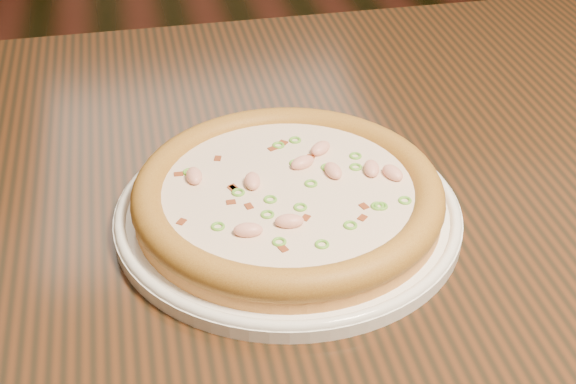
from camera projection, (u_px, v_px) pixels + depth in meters
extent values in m
plane|color=black|center=(319.00, 213.00, 1.98)|extent=(9.00, 9.00, 0.00)
cube|color=black|center=(396.00, 191.00, 0.79)|extent=(1.20, 0.80, 0.04)
cylinder|color=white|center=(288.00, 214.00, 0.72)|extent=(0.31, 0.31, 0.01)
torus|color=white|center=(288.00, 208.00, 0.71)|extent=(0.31, 0.31, 0.01)
cylinder|color=#D28943|center=(288.00, 200.00, 0.71)|extent=(0.27, 0.27, 0.02)
torus|color=#AC8631|center=(288.00, 192.00, 0.70)|extent=(0.27, 0.27, 0.03)
cylinder|color=#F6D4C4|center=(288.00, 190.00, 0.70)|extent=(0.22, 0.22, 0.00)
ellipsoid|color=#F2B29E|center=(372.00, 168.00, 0.72)|extent=(0.02, 0.03, 0.01)
ellipsoid|color=#F2B29E|center=(393.00, 173.00, 0.71)|extent=(0.02, 0.03, 0.01)
ellipsoid|color=#F2B29E|center=(302.00, 162.00, 0.73)|extent=(0.03, 0.02, 0.01)
ellipsoid|color=#F2B29E|center=(252.00, 181.00, 0.70)|extent=(0.02, 0.03, 0.01)
ellipsoid|color=#F2B29E|center=(194.00, 176.00, 0.71)|extent=(0.01, 0.02, 0.01)
ellipsoid|color=#F2B29E|center=(333.00, 171.00, 0.72)|extent=(0.02, 0.03, 0.01)
ellipsoid|color=#F2B29E|center=(289.00, 221.00, 0.65)|extent=(0.03, 0.02, 0.01)
ellipsoid|color=#F2B29E|center=(320.00, 148.00, 0.75)|extent=(0.03, 0.03, 0.01)
ellipsoid|color=#F2B29E|center=(248.00, 230.00, 0.64)|extent=(0.03, 0.02, 0.01)
cube|color=maroon|center=(283.00, 249.00, 0.63)|extent=(0.01, 0.01, 0.00)
cube|color=maroon|center=(364.00, 207.00, 0.68)|extent=(0.01, 0.01, 0.00)
cube|color=maroon|center=(233.00, 188.00, 0.70)|extent=(0.01, 0.01, 0.00)
cube|color=maroon|center=(306.00, 219.00, 0.66)|extent=(0.01, 0.01, 0.00)
cube|color=maroon|center=(311.00, 158.00, 0.74)|extent=(0.01, 0.01, 0.00)
cube|color=maroon|center=(302.00, 164.00, 0.73)|extent=(0.01, 0.01, 0.00)
cube|color=maroon|center=(273.00, 149.00, 0.75)|extent=(0.01, 0.01, 0.00)
cube|color=maroon|center=(218.00, 159.00, 0.74)|extent=(0.01, 0.01, 0.00)
cube|color=maroon|center=(182.00, 223.00, 0.66)|extent=(0.01, 0.01, 0.00)
cube|color=maroon|center=(283.00, 143.00, 0.76)|extent=(0.01, 0.01, 0.00)
cube|color=maroon|center=(179.00, 175.00, 0.72)|extent=(0.01, 0.01, 0.00)
cube|color=maroon|center=(231.00, 203.00, 0.68)|extent=(0.01, 0.01, 0.00)
cube|color=maroon|center=(249.00, 207.00, 0.68)|extent=(0.01, 0.01, 0.00)
cube|color=maroon|center=(362.00, 219.00, 0.66)|extent=(0.01, 0.01, 0.00)
cube|color=maroon|center=(232.00, 189.00, 0.70)|extent=(0.01, 0.01, 0.00)
torus|color=#5FAE33|center=(189.00, 172.00, 0.72)|extent=(0.02, 0.02, 0.00)
torus|color=#5FAE33|center=(350.00, 225.00, 0.65)|extent=(0.02, 0.02, 0.00)
torus|color=#5FAE33|center=(327.00, 167.00, 0.73)|extent=(0.02, 0.02, 0.00)
torus|color=#5FAE33|center=(279.00, 242.00, 0.64)|extent=(0.02, 0.02, 0.00)
torus|color=#5FAE33|center=(405.00, 200.00, 0.68)|extent=(0.02, 0.02, 0.00)
torus|color=#5FAE33|center=(238.00, 193.00, 0.69)|extent=(0.02, 0.02, 0.00)
torus|color=#5FAE33|center=(218.00, 227.00, 0.65)|extent=(0.02, 0.02, 0.00)
torus|color=#5FAE33|center=(355.00, 156.00, 0.74)|extent=(0.02, 0.02, 0.00)
torus|color=#5FAE33|center=(296.00, 163.00, 0.73)|extent=(0.02, 0.02, 0.00)
torus|color=#5FAE33|center=(377.00, 206.00, 0.68)|extent=(0.01, 0.01, 0.00)
torus|color=#5FAE33|center=(381.00, 206.00, 0.68)|extent=(0.01, 0.01, 0.00)
torus|color=#5FAE33|center=(300.00, 207.00, 0.68)|extent=(0.01, 0.01, 0.00)
torus|color=#5FAE33|center=(295.00, 140.00, 0.76)|extent=(0.01, 0.01, 0.00)
torus|color=#5FAE33|center=(356.00, 167.00, 0.73)|extent=(0.02, 0.02, 0.00)
torus|color=#5FAE33|center=(322.00, 244.00, 0.63)|extent=(0.01, 0.01, 0.00)
torus|color=#5FAE33|center=(278.00, 145.00, 0.76)|extent=(0.01, 0.01, 0.00)
torus|color=#5FAE33|center=(270.00, 199.00, 0.68)|extent=(0.02, 0.02, 0.00)
torus|color=#5FAE33|center=(267.00, 215.00, 0.67)|extent=(0.01, 0.01, 0.00)
torus|color=#5FAE33|center=(311.00, 184.00, 0.70)|extent=(0.01, 0.01, 0.00)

